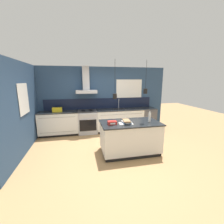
# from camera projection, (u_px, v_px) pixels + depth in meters

# --- Properties ---
(ground_plane) EXTENTS (16.00, 16.00, 0.00)m
(ground_plane) POSITION_uv_depth(u_px,v_px,m) (110.00, 150.00, 4.55)
(ground_plane) COLOR #A87F51
(ground_plane) RESTS_ON ground
(wall_back) EXTENTS (5.60, 2.37, 2.60)m
(wall_back) POSITION_uv_depth(u_px,v_px,m) (99.00, 98.00, 6.17)
(wall_back) COLOR navy
(wall_back) RESTS_ON ground_plane
(wall_left) EXTENTS (0.08, 3.80, 2.60)m
(wall_left) POSITION_uv_depth(u_px,v_px,m) (25.00, 107.00, 4.44)
(wall_left) COLOR navy
(wall_left) RESTS_ON ground_plane
(counter_run_left) EXTENTS (1.45, 0.64, 0.91)m
(counter_run_left) POSITION_uv_depth(u_px,v_px,m) (59.00, 123.00, 5.73)
(counter_run_left) COLOR black
(counter_run_left) RESTS_ON ground_plane
(counter_run_sink) EXTENTS (1.92, 0.64, 1.31)m
(counter_run_sink) POSITION_uv_depth(u_px,v_px,m) (120.00, 120.00, 6.23)
(counter_run_sink) COLOR black
(counter_run_sink) RESTS_ON ground_plane
(oven_range) EXTENTS (0.73, 0.66, 0.91)m
(oven_range) POSITION_uv_depth(u_px,v_px,m) (88.00, 122.00, 5.95)
(oven_range) COLOR #B5B5BA
(oven_range) RESTS_ON ground_plane
(dishwasher) EXTENTS (0.58, 0.65, 0.91)m
(dishwasher) POSITION_uv_depth(u_px,v_px,m) (147.00, 118.00, 6.49)
(dishwasher) COLOR #4C4C51
(dishwasher) RESTS_ON ground_plane
(kitchen_island) EXTENTS (1.67, 0.97, 0.91)m
(kitchen_island) POSITION_uv_depth(u_px,v_px,m) (130.00, 137.00, 4.33)
(kitchen_island) COLOR black
(kitchen_island) RESTS_ON ground_plane
(bottle_on_island) EXTENTS (0.07, 0.07, 0.33)m
(bottle_on_island) POSITION_uv_depth(u_px,v_px,m) (150.00, 117.00, 4.22)
(bottle_on_island) COLOR silver
(bottle_on_island) RESTS_ON kitchen_island
(book_stack) EXTENTS (0.25, 0.35, 0.10)m
(book_stack) POSITION_uv_depth(u_px,v_px,m) (127.00, 122.00, 4.09)
(book_stack) COLOR #335684
(book_stack) RESTS_ON kitchen_island
(red_supply_box) EXTENTS (0.23, 0.18, 0.09)m
(red_supply_box) POSITION_uv_depth(u_px,v_px,m) (112.00, 123.00, 4.02)
(red_supply_box) COLOR red
(red_supply_box) RESTS_ON kitchen_island
(paper_pile) EXTENTS (0.40, 0.30, 0.01)m
(paper_pile) POSITION_uv_depth(u_px,v_px,m) (126.00, 123.00, 4.11)
(paper_pile) COLOR silver
(paper_pile) RESTS_ON kitchen_island
(yellow_toolbox) EXTENTS (0.34, 0.18, 0.19)m
(yellow_toolbox) POSITION_uv_depth(u_px,v_px,m) (57.00, 110.00, 5.61)
(yellow_toolbox) COLOR gold
(yellow_toolbox) RESTS_ON counter_run_left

